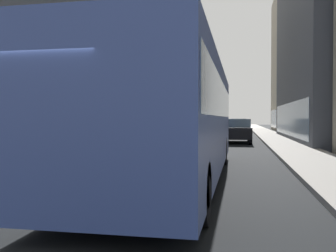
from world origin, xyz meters
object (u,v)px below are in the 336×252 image
(car_white_van, at_px, (208,125))
(box_truck, at_px, (197,118))
(transit_bus, at_px, (174,114))
(car_black_suv, at_px, (238,131))
(car_silver_sedan, at_px, (239,125))

(car_white_van, height_order, box_truck, box_truck)
(transit_bus, bearing_deg, car_white_van, 93.44)
(car_black_suv, height_order, box_truck, box_truck)
(transit_bus, relative_size, car_black_suv, 2.41)
(box_truck, bearing_deg, transit_bus, -84.82)
(car_silver_sedan, distance_m, car_white_van, 6.18)
(transit_bus, height_order, car_silver_sedan, transit_bus)
(car_black_suv, bearing_deg, box_truck, 110.83)
(car_silver_sedan, distance_m, box_truck, 9.70)
(car_black_suv, relative_size, car_white_van, 1.12)
(car_black_suv, distance_m, car_white_van, 24.34)
(car_black_suv, height_order, car_silver_sedan, same)
(transit_bus, bearing_deg, box_truck, 95.18)
(box_truck, bearing_deg, car_white_van, 90.00)
(car_black_suv, xyz_separation_m, car_white_van, (-4.00, 24.01, -0.00))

